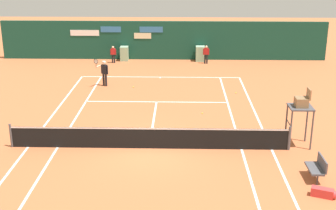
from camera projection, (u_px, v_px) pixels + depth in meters
ground_plane at (150, 143)px, 20.67m from camera, size 80.00×80.00×0.01m
tennis_net at (149, 137)px, 19.96m from camera, size 12.10×0.10×1.07m
sponsor_back_wall at (163, 41)px, 35.73m from camera, size 25.00×1.02×2.96m
umpire_chair at (301, 107)px, 19.87m from camera, size 1.00×1.00×2.61m
player_bench at (317, 167)px, 17.32m from camera, size 0.54×1.10×0.88m
equipment_bag at (325, 193)px, 16.14m from camera, size 0.90×0.56×0.32m
player_on_baseline at (104, 71)px, 28.89m from camera, size 0.82×0.64×1.83m
ball_kid_left_post at (206, 53)px, 34.61m from camera, size 0.45×0.22×1.36m
ball_kid_centre_post at (113, 53)px, 34.80m from camera, size 0.43×0.18×1.28m
tennis_ball_near_service_line at (133, 87)px, 28.86m from camera, size 0.07×0.07×0.07m
tennis_ball_by_sideline at (202, 113)px, 24.29m from camera, size 0.07×0.07×0.07m
tennis_ball_mid_court at (236, 93)px, 27.72m from camera, size 0.07×0.07×0.07m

